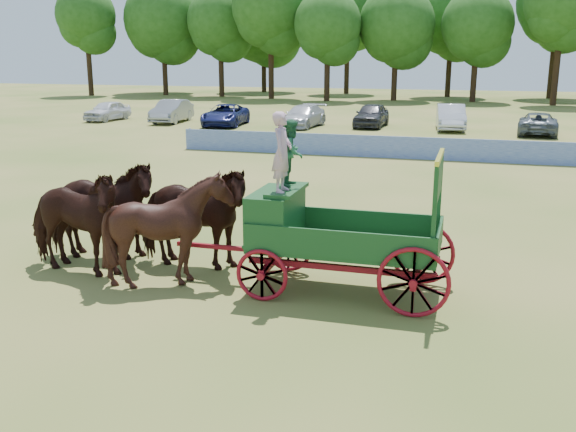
# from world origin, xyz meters

# --- Properties ---
(ground) EXTENTS (160.00, 160.00, 0.00)m
(ground) POSITION_xyz_m (0.00, 0.00, 0.00)
(ground) COLOR #9A8145
(ground) RESTS_ON ground
(horse_lead_left) EXTENTS (3.05, 1.68, 2.45)m
(horse_lead_left) POSITION_xyz_m (-7.99, -0.75, 1.23)
(horse_lead_left) COLOR black
(horse_lead_left) RESTS_ON ground
(horse_lead_right) EXTENTS (3.10, 1.85, 2.45)m
(horse_lead_right) POSITION_xyz_m (-7.99, 0.35, 1.23)
(horse_lead_right) COLOR black
(horse_lead_right) RESTS_ON ground
(horse_wheel_left) EXTENTS (2.67, 2.49, 2.46)m
(horse_wheel_left) POSITION_xyz_m (-5.59, -0.75, 1.23)
(horse_wheel_left) COLOR black
(horse_wheel_left) RESTS_ON ground
(horse_wheel_right) EXTENTS (2.93, 1.38, 2.45)m
(horse_wheel_right) POSITION_xyz_m (-5.59, 0.35, 1.23)
(horse_wheel_right) COLOR black
(horse_wheel_right) RESTS_ON ground
(farm_dray) EXTENTS (6.00, 2.00, 3.76)m
(farm_dray) POSITION_xyz_m (-2.62, -0.19, 1.58)
(farm_dray) COLOR maroon
(farm_dray) RESTS_ON ground
(sponsor_banner) EXTENTS (26.00, 0.08, 1.05)m
(sponsor_banner) POSITION_xyz_m (-1.00, 18.00, 0.53)
(sponsor_banner) COLOR #1D3E9F
(sponsor_banner) RESTS_ON ground
(parked_cars) EXTENTS (46.82, 7.26, 1.64)m
(parked_cars) POSITION_xyz_m (-3.59, 29.91, 0.76)
(parked_cars) COLOR silver
(parked_cars) RESTS_ON ground
(treeline) EXTENTS (88.90, 24.00, 15.39)m
(treeline) POSITION_xyz_m (-4.68, 60.32, 9.09)
(treeline) COLOR #382314
(treeline) RESTS_ON ground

